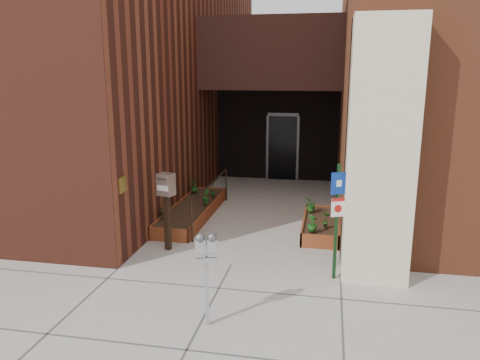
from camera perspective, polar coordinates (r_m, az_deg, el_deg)
The scene contains 15 objects.
ground at distance 8.88m, azimuth -1.08°, elevation -10.27°, with size 80.00×80.00×0.00m, color #9E9991.
architecture at distance 15.05m, azimuth 3.87°, elevation 18.68°, with size 20.00×14.60×10.00m.
planter_left at distance 11.66m, azimuth -5.80°, elevation -3.84°, with size 0.90×3.60×0.30m.
planter_right at distance 10.72m, azimuth 9.84°, elevation -5.51°, with size 0.80×2.20×0.30m.
handrail at distance 11.32m, azimuth -3.52°, elevation -1.09°, with size 0.04×3.34×0.90m.
parking_meter at distance 6.53m, azimuth -4.13°, elevation -9.04°, with size 0.32×0.20×1.38m.
sign_post at distance 8.05m, azimuth 11.77°, elevation -3.56°, with size 0.26×0.13×2.04m.
payment_dropbox at distance 9.34m, azimuth -8.97°, elevation -1.84°, with size 0.37×0.31×1.58m.
shrub_left_a at distance 10.68m, azimuth -9.04°, elevation -3.70°, with size 0.29×0.29×0.32m, color #18571E.
shrub_left_b at distance 11.66m, azimuth -4.20°, elevation -1.97°, with size 0.21×0.21×0.38m, color #1F5B1A.
shrub_left_c at distance 12.75m, azimuth -5.59°, elevation -0.73°, with size 0.20×0.20×0.36m, color #1A5317.
shrub_left_d at distance 12.29m, azimuth -3.34°, elevation -1.14°, with size 0.21×0.21×0.39m, color #1F5317.
shrub_right_a at distance 9.76m, azimuth 8.80°, elevation -5.25°, with size 0.19×0.19×0.35m, color #1B5618.
shrub_right_b at distance 10.09m, azimuth 10.43°, elevation -4.69°, with size 0.18×0.18×0.35m, color #1E5117.
shrub_right_c at distance 11.11m, azimuth 8.68°, elevation -2.97°, with size 0.30×0.30×0.34m, color #205F1B.
Camera 1 is at (1.71, -7.96, 3.54)m, focal length 35.00 mm.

